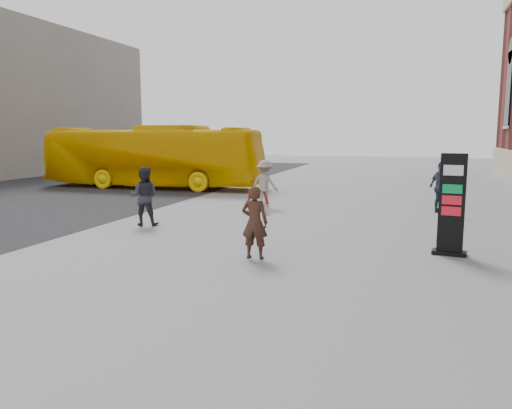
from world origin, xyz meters
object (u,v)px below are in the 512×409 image
(woman, at_px, (255,221))
(bus, at_px, (153,157))
(info_pylon, at_px, (452,205))
(pedestrian_c, at_px, (441,187))
(pedestrian_a, at_px, (144,196))
(pedestrian_b, at_px, (265,184))

(woman, xyz_separation_m, bus, (-9.44, 12.40, 0.74))
(info_pylon, bearing_deg, pedestrian_c, 96.85)
(info_pylon, xyz_separation_m, bus, (-13.67, 10.72, 0.41))
(bus, distance_m, pedestrian_a, 10.78)
(info_pylon, distance_m, bus, 17.38)
(bus, height_order, pedestrian_c, bus)
(info_pylon, relative_size, bus, 0.21)
(info_pylon, height_order, bus, bus)
(woman, distance_m, pedestrian_b, 7.96)
(pedestrian_c, bearing_deg, pedestrian_a, 81.35)
(woman, bearing_deg, pedestrian_c, -119.54)
(woman, distance_m, bus, 15.61)
(info_pylon, bearing_deg, bus, 149.53)
(pedestrian_b, xyz_separation_m, pedestrian_c, (6.37, 0.41, 0.03))
(info_pylon, height_order, pedestrian_b, info_pylon)
(bus, bearing_deg, pedestrian_c, -108.37)
(pedestrian_a, xyz_separation_m, pedestrian_c, (8.78, 5.23, 0.02))
(bus, relative_size, pedestrian_c, 6.21)
(woman, distance_m, pedestrian_a, 5.30)
(pedestrian_b, bearing_deg, bus, -16.22)
(info_pylon, relative_size, pedestrian_c, 1.28)
(bus, distance_m, pedestrian_b, 8.80)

